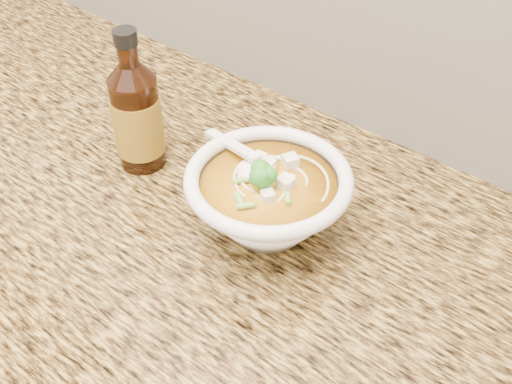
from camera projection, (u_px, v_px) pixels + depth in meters
The scene contains 4 objects.
cabinet at pixel (175, 368), 1.23m from camera, with size 4.00×0.65×0.86m, color black.
counter_slab at pixel (149, 193), 0.93m from camera, with size 4.00×0.68×0.04m, color #A8893D.
soup_bowl at pixel (268, 201), 0.82m from camera, with size 0.24×0.21×0.12m.
hot_sauce_bottle at pixel (137, 117), 0.90m from camera, with size 0.08×0.08×0.21m.
Camera 1 is at (0.56, 1.23, 1.50)m, focal length 45.00 mm.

